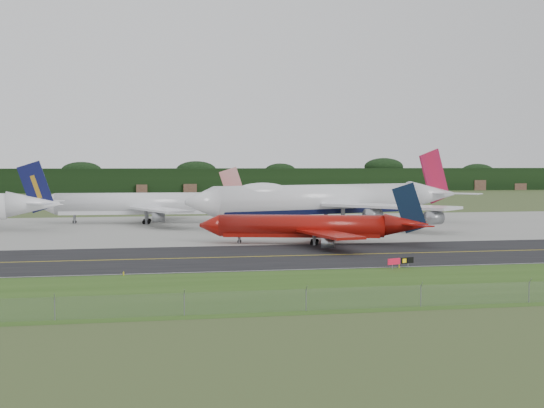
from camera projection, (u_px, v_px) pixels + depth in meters
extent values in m
plane|color=#384721|center=(345.00, 252.00, 125.25)|extent=(600.00, 600.00, 0.00)
cube|color=#2C4D16|center=(427.00, 285.00, 90.91)|extent=(400.00, 30.00, 0.01)
cube|color=black|center=(352.00, 254.00, 121.32)|extent=(400.00, 32.00, 0.02)
cube|color=gray|center=(283.00, 226.00, 175.27)|extent=(400.00, 78.00, 0.01)
cube|color=yellow|center=(352.00, 254.00, 121.32)|extent=(400.00, 0.40, 0.00)
cube|color=silver|center=(384.00, 267.00, 106.12)|extent=(400.00, 0.25, 0.00)
plane|color=slate|center=(476.00, 294.00, 78.10)|extent=(320.00, 0.00, 320.00)
cylinder|color=slate|center=(476.00, 294.00, 78.10)|extent=(0.10, 0.10, 2.20)
cube|color=black|center=(197.00, 180.00, 394.67)|extent=(700.00, 24.00, 12.00)
cylinder|color=silver|center=(319.00, 199.00, 173.21)|extent=(51.85, 21.69, 6.63)
cube|color=black|center=(319.00, 208.00, 173.32)|extent=(48.87, 19.34, 2.32)
cone|color=silver|center=(200.00, 202.00, 159.49)|extent=(8.19, 8.26, 6.63)
cone|color=silver|center=(432.00, 194.00, 188.59)|extent=(15.12, 10.39, 6.63)
ellipsoid|color=silver|center=(262.00, 192.00, 166.28)|extent=(14.58, 9.36, 4.23)
cube|color=silver|center=(390.00, 206.00, 164.46)|extent=(26.80, 28.24, 0.57)
cube|color=silver|center=(319.00, 200.00, 190.54)|extent=(13.40, 30.56, 0.57)
cube|color=#A61333|center=(434.00, 176.00, 188.70)|extent=(9.27, 3.31, 13.74)
cylinder|color=gray|center=(373.00, 215.00, 163.23)|extent=(4.28, 3.73, 2.78)
cylinder|color=gray|center=(306.00, 208.00, 188.17)|extent=(4.28, 3.73, 2.78)
cylinder|color=gray|center=(434.00, 218.00, 154.69)|extent=(4.28, 3.73, 2.78)
cylinder|color=gray|center=(301.00, 205.00, 202.30)|extent=(4.28, 3.73, 2.78)
cylinder|color=black|center=(241.00, 228.00, 164.25)|extent=(1.30, 0.86, 1.19)
cylinder|color=slate|center=(343.00, 218.00, 172.16)|extent=(1.16, 1.16, 4.43)
cylinder|color=black|center=(343.00, 225.00, 172.25)|extent=(1.32, 0.92, 1.19)
cylinder|color=slate|center=(326.00, 216.00, 178.60)|extent=(1.16, 1.16, 4.43)
cylinder|color=black|center=(326.00, 223.00, 178.69)|extent=(1.32, 0.92, 1.19)
cylinder|color=maroon|center=(301.00, 226.00, 136.93)|extent=(29.77, 11.61, 4.03)
cube|color=maroon|center=(301.00, 233.00, 137.00)|extent=(28.08, 10.25, 1.41)
cone|color=maroon|center=(210.00, 225.00, 138.17)|extent=(4.64, 4.85, 4.03)
cone|color=maroon|center=(406.00, 225.00, 135.52)|extent=(8.63, 5.93, 4.03)
cube|color=maroon|center=(330.00, 234.00, 128.34)|extent=(8.15, 17.25, 0.45)
cube|color=maroon|center=(329.00, 226.00, 144.84)|extent=(14.77, 16.14, 0.45)
cube|color=#0B1A32|center=(409.00, 208.00, 135.32)|extent=(6.22, 1.96, 9.16)
cylinder|color=gray|center=(328.00, 243.00, 124.48)|extent=(2.56, 2.20, 1.69)
cylinder|color=gray|center=(328.00, 230.00, 148.87)|extent=(2.56, 2.20, 1.69)
cylinder|color=black|center=(239.00, 241.00, 137.93)|extent=(0.78, 0.50, 0.72)
cylinder|color=slate|center=(314.00, 240.00, 134.67)|extent=(0.69, 0.69, 2.08)
cylinder|color=black|center=(314.00, 243.00, 134.71)|extent=(0.79, 0.54, 0.72)
cylinder|color=slate|center=(315.00, 237.00, 139.08)|extent=(0.69, 0.69, 2.08)
cylinder|color=black|center=(315.00, 241.00, 139.12)|extent=(0.79, 0.54, 0.72)
cone|color=white|center=(33.00, 204.00, 164.64)|extent=(11.49, 6.36, 5.68)
cube|color=#0E113E|center=(36.00, 187.00, 164.59)|extent=(7.97, 0.95, 11.47)
cylinder|color=silver|center=(134.00, 203.00, 184.26)|extent=(37.73, 7.61, 5.20)
cube|color=white|center=(134.00, 210.00, 184.35)|extent=(35.77, 6.19, 1.82)
cone|color=silver|center=(45.00, 204.00, 181.66)|extent=(5.01, 5.50, 5.20)
cone|color=silver|center=(231.00, 201.00, 187.15)|extent=(10.20, 5.83, 5.20)
cube|color=silver|center=(160.00, 210.00, 174.48)|extent=(14.10, 22.45, 0.47)
cube|color=silver|center=(162.00, 205.00, 195.75)|extent=(16.24, 22.07, 0.47)
cube|color=#B50C0E|center=(233.00, 188.00, 187.04)|extent=(7.19, 0.88, 10.35)
cylinder|color=gray|center=(158.00, 217.00, 169.43)|extent=(2.98, 2.36, 2.19)
cylinder|color=gray|center=(161.00, 209.00, 200.87)|extent=(2.98, 2.36, 2.19)
cylinder|color=black|center=(75.00, 222.00, 182.74)|extent=(0.96, 0.48, 0.94)
cylinder|color=slate|center=(146.00, 217.00, 181.96)|extent=(0.77, 0.77, 3.28)
cylinder|color=black|center=(146.00, 222.00, 182.02)|extent=(0.96, 0.53, 0.94)
cylinder|color=slate|center=(147.00, 216.00, 187.63)|extent=(0.77, 0.77, 3.28)
cylinder|color=black|center=(147.00, 220.00, 187.70)|extent=(0.96, 0.53, 0.94)
cylinder|color=slate|center=(392.00, 267.00, 104.15)|extent=(0.11, 0.11, 0.65)
cylinder|color=slate|center=(408.00, 266.00, 105.56)|extent=(0.11, 0.11, 0.65)
cube|color=#AC0D26|center=(394.00, 261.00, 104.25)|extent=(1.99, 0.85, 0.84)
cube|color=black|center=(404.00, 261.00, 105.15)|extent=(0.94, 0.47, 0.84)
cube|color=black|center=(410.00, 260.00, 105.71)|extent=(1.11, 0.54, 0.84)
cylinder|color=yellow|center=(124.00, 274.00, 98.42)|extent=(0.16, 0.16, 0.50)
cylinder|color=yellow|center=(399.00, 266.00, 105.48)|extent=(0.16, 0.16, 0.50)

